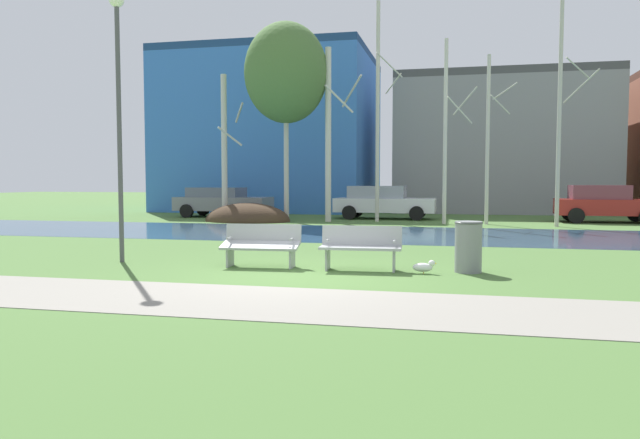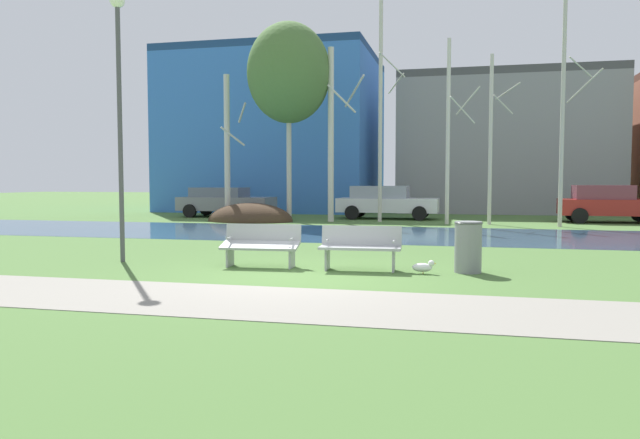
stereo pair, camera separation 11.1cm
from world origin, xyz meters
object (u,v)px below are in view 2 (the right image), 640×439
Objects in this scene: seagull at (423,267)px; streetlamp at (119,86)px; parked_sedan_second_white at (386,202)px; bench_left at (261,244)px; parked_hatch_third_red at (608,203)px; bench_right at (360,246)px; parked_van_nearest_grey at (225,201)px; trash_bin at (468,246)px.

seagull is 0.08× the size of streetlamp.
parked_sedan_second_white reaches higher than seagull.
parked_hatch_third_red is (9.97, 15.57, 0.34)m from bench_left.
bench_right is 3.56× the size of seagull.
parked_van_nearest_grey is 1.12× the size of parked_hatch_third_red.
parked_van_nearest_grey reaches higher than bench_left.
seagull is at bearing -3.21° from bench_left.
trash_bin is 0.22× the size of parked_sedan_second_white.
seagull is 7.47m from streetlamp.
trash_bin reaches higher than bench_left.
streetlamp reaches higher than seagull.
parked_van_nearest_grey is 17.13m from parked_hatch_third_red.
parked_sedan_second_white reaches higher than parked_van_nearest_grey.
parked_sedan_second_white is at bearing 87.86° from bench_left.
bench_left is 15.90m from parked_sedan_second_white.
streetlamp is 16.32m from parked_van_nearest_grey.
parked_van_nearest_grey is (-10.47, 15.75, 0.63)m from seagull.
parked_sedan_second_white is (-2.71, 16.07, 0.66)m from seagull.
parked_van_nearest_grey is at bearing 179.99° from parked_hatch_third_red.
seagull is 16.31m from parked_sedan_second_white.
bench_right reaches higher than seagull.
bench_left is 0.36× the size of parked_van_nearest_grey.
bench_left is at bearing -92.14° from parked_sedan_second_white.
trash_bin is at bearing -53.70° from parked_van_nearest_grey.
bench_right is 0.36× the size of parked_sedan_second_white.
bench_left is 1.00× the size of bench_right.
parked_van_nearest_grey is at bearing 114.71° from bench_left.
trash_bin is at bearing -110.79° from parked_hatch_third_red.
bench_left is at bearing -0.63° from streetlamp.
parked_sedan_second_white is at bearing 2.31° from parked_van_nearest_grey.
bench_right is at bearing -174.69° from trash_bin.
parked_van_nearest_grey is 0.99× the size of parked_sedan_second_white.
bench_left is 0.40× the size of parked_hatch_third_red.
parked_hatch_third_red is (5.84, 15.37, 0.30)m from trash_bin.
bench_right is at bearing 0.00° from bench_left.
bench_left is 3.33m from seagull.
bench_left is 18.49m from parked_hatch_third_red.
streetlamp is at bearing -75.66° from parked_van_nearest_grey.
trash_bin is 19.08m from parked_van_nearest_grey.
seagull is 0.10× the size of parked_van_nearest_grey.
bench_right is at bearing 171.51° from seagull.
streetlamp is 1.42× the size of parked_hatch_third_red.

